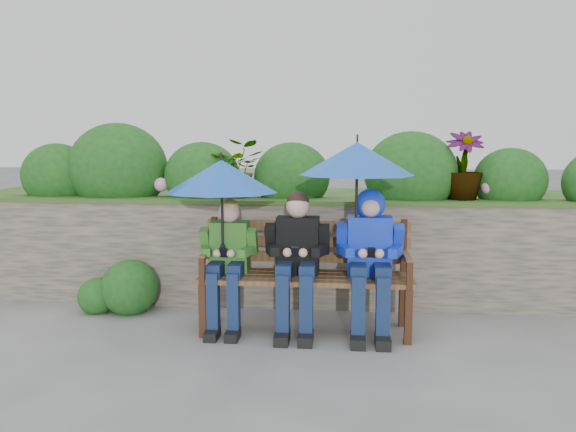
# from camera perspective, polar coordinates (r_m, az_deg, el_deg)

# --- Properties ---
(ground) EXTENTS (60.00, 60.00, 0.00)m
(ground) POSITION_cam_1_polar(r_m,az_deg,el_deg) (4.85, -0.12, -11.36)
(ground) COLOR #5C5C5C
(ground) RESTS_ON ground
(garden_backdrop) EXTENTS (8.00, 2.86, 1.81)m
(garden_backdrop) POSITION_cam_1_polar(r_m,az_deg,el_deg) (6.29, 0.91, -1.48)
(garden_backdrop) COLOR #4F4D49
(garden_backdrop) RESTS_ON ground
(park_bench) EXTENTS (1.75, 0.51, 0.92)m
(park_bench) POSITION_cam_1_polar(r_m,az_deg,el_deg) (4.72, 1.88, -5.28)
(park_bench) COLOR #3A2112
(park_bench) RESTS_ON ground
(boy_left) EXTENTS (0.47, 0.55, 1.10)m
(boy_left) POSITION_cam_1_polar(r_m,az_deg,el_deg) (4.71, -6.13, -4.15)
(boy_left) COLOR #377933
(boy_left) RESTS_ON ground
(boy_middle) EXTENTS (0.53, 0.61, 1.17)m
(boy_middle) POSITION_cam_1_polar(r_m,az_deg,el_deg) (4.61, 0.91, -3.97)
(boy_middle) COLOR black
(boy_middle) RESTS_ON ground
(boy_right) EXTENTS (0.54, 0.65, 1.19)m
(boy_right) POSITION_cam_1_polar(r_m,az_deg,el_deg) (4.61, 8.33, -3.38)
(boy_right) COLOR #1324BE
(boy_right) RESTS_ON ground
(umbrella_left) EXTENTS (0.93, 0.93, 0.79)m
(umbrella_left) POSITION_cam_1_polar(r_m,az_deg,el_deg) (4.60, -6.76, 4.02)
(umbrella_left) COLOR blue
(umbrella_left) RESTS_ON ground
(umbrella_right) EXTENTS (0.92, 0.92, 0.92)m
(umbrella_right) POSITION_cam_1_polar(r_m,az_deg,el_deg) (4.53, 7.03, 5.79)
(umbrella_right) COLOR blue
(umbrella_right) RESTS_ON ground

